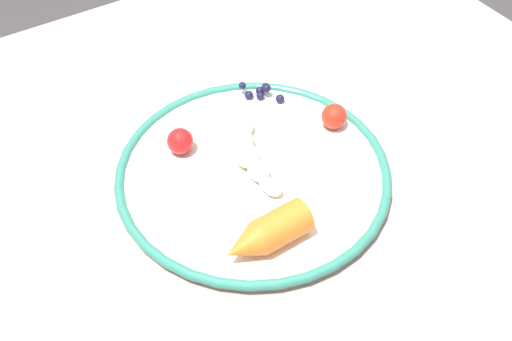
{
  "coord_description": "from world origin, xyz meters",
  "views": [
    {
      "loc": [
        0.27,
        0.41,
        1.31
      ],
      "look_at": [
        -0.0,
        -0.03,
        0.75
      ],
      "focal_mm": 43.59,
      "sensor_mm": 36.0,
      "label": 1
    }
  ],
  "objects_px": {
    "dining_table": "(264,234)",
    "plate": "(256,172)",
    "blueberry_pile": "(262,92)",
    "tomato_near": "(180,141)",
    "banana": "(251,156)",
    "tomato_mid": "(334,116)",
    "carrot_orange": "(266,234)"
  },
  "relations": [
    {
      "from": "banana",
      "to": "tomato_mid",
      "type": "relative_size",
      "value": 4.16
    },
    {
      "from": "plate",
      "to": "tomato_mid",
      "type": "relative_size",
      "value": 10.08
    },
    {
      "from": "carrot_orange",
      "to": "tomato_near",
      "type": "relative_size",
      "value": 3.04
    },
    {
      "from": "dining_table",
      "to": "blueberry_pile",
      "type": "xyz_separation_m",
      "value": [
        -0.08,
        -0.14,
        0.1
      ]
    },
    {
      "from": "blueberry_pile",
      "to": "tomato_mid",
      "type": "distance_m",
      "value": 0.11
    },
    {
      "from": "dining_table",
      "to": "tomato_mid",
      "type": "bearing_deg",
      "value": -162.94
    },
    {
      "from": "banana",
      "to": "tomato_mid",
      "type": "height_order",
      "value": "tomato_mid"
    },
    {
      "from": "plate",
      "to": "tomato_near",
      "type": "height_order",
      "value": "tomato_near"
    },
    {
      "from": "tomato_mid",
      "to": "dining_table",
      "type": "bearing_deg",
      "value": 17.06
    },
    {
      "from": "blueberry_pile",
      "to": "dining_table",
      "type": "bearing_deg",
      "value": 58.89
    },
    {
      "from": "tomato_mid",
      "to": "tomato_near",
      "type": "bearing_deg",
      "value": -18.85
    },
    {
      "from": "blueberry_pile",
      "to": "carrot_orange",
      "type": "bearing_deg",
      "value": 58.66
    },
    {
      "from": "carrot_orange",
      "to": "tomato_mid",
      "type": "bearing_deg",
      "value": -147.1
    },
    {
      "from": "banana",
      "to": "plate",
      "type": "bearing_deg",
      "value": 80.98
    },
    {
      "from": "carrot_orange",
      "to": "banana",
      "type": "bearing_deg",
      "value": -114.51
    },
    {
      "from": "carrot_orange",
      "to": "blueberry_pile",
      "type": "distance_m",
      "value": 0.25
    },
    {
      "from": "plate",
      "to": "banana",
      "type": "xyz_separation_m",
      "value": [
        -0.0,
        -0.01,
        0.02
      ]
    },
    {
      "from": "plate",
      "to": "carrot_orange",
      "type": "xyz_separation_m",
      "value": [
        0.05,
        0.1,
        0.02
      ]
    },
    {
      "from": "dining_table",
      "to": "blueberry_pile",
      "type": "relative_size",
      "value": 20.11
    },
    {
      "from": "tomato_near",
      "to": "tomato_mid",
      "type": "height_order",
      "value": "same"
    },
    {
      "from": "plate",
      "to": "blueberry_pile",
      "type": "distance_m",
      "value": 0.14
    },
    {
      "from": "dining_table",
      "to": "plate",
      "type": "relative_size",
      "value": 3.16
    },
    {
      "from": "carrot_orange",
      "to": "tomato_near",
      "type": "bearing_deg",
      "value": -86.38
    },
    {
      "from": "banana",
      "to": "tomato_near",
      "type": "distance_m",
      "value": 0.09
    },
    {
      "from": "carrot_orange",
      "to": "plate",
      "type": "bearing_deg",
      "value": -116.45
    },
    {
      "from": "tomato_near",
      "to": "banana",
      "type": "bearing_deg",
      "value": 134.69
    },
    {
      "from": "dining_table",
      "to": "blueberry_pile",
      "type": "bearing_deg",
      "value": -121.11
    },
    {
      "from": "banana",
      "to": "tomato_near",
      "type": "bearing_deg",
      "value": -45.31
    },
    {
      "from": "plate",
      "to": "tomato_mid",
      "type": "height_order",
      "value": "tomato_mid"
    },
    {
      "from": "plate",
      "to": "carrot_orange",
      "type": "bearing_deg",
      "value": 63.55
    },
    {
      "from": "banana",
      "to": "carrot_orange",
      "type": "height_order",
      "value": "carrot_orange"
    },
    {
      "from": "dining_table",
      "to": "banana",
      "type": "xyz_separation_m",
      "value": [
        -0.01,
        -0.04,
        0.11
      ]
    }
  ]
}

